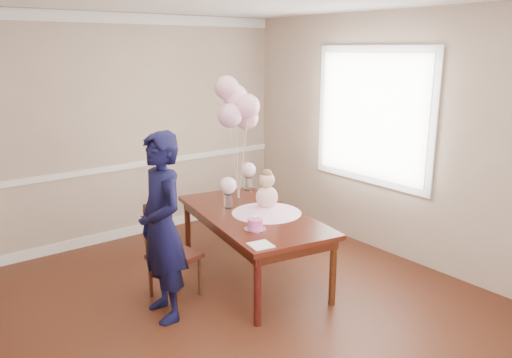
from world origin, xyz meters
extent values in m
cube|color=#34160D|center=(0.00, 0.00, 0.00)|extent=(4.50, 5.00, 0.00)
cube|color=tan|center=(0.00, 2.50, 1.35)|extent=(4.50, 0.02, 2.70)
cube|color=tan|center=(2.25, 0.00, 1.35)|extent=(0.02, 5.00, 2.70)
cube|color=white|center=(0.00, 2.49, 0.90)|extent=(4.50, 0.02, 0.07)
cube|color=white|center=(0.00, 2.49, 2.63)|extent=(4.50, 0.02, 0.12)
cube|color=white|center=(0.00, 2.49, 0.06)|extent=(4.50, 0.02, 0.12)
cube|color=silver|center=(2.23, 0.50, 1.55)|extent=(0.02, 1.66, 1.56)
cube|color=white|center=(2.21, 0.50, 1.55)|extent=(0.01, 1.50, 1.40)
cube|color=black|center=(0.60, 0.61, 0.67)|extent=(1.23, 1.98, 0.05)
cube|color=black|center=(0.60, 0.61, 0.60)|extent=(1.13, 1.87, 0.09)
cylinder|color=black|center=(0.07, -0.16, 0.32)|extent=(0.07, 0.07, 0.65)
cylinder|color=black|center=(0.83, -0.29, 0.32)|extent=(0.07, 0.07, 0.65)
cylinder|color=black|center=(0.37, 1.52, 0.32)|extent=(0.07, 0.07, 0.65)
cylinder|color=black|center=(1.13, 1.38, 0.32)|extent=(0.07, 0.07, 0.65)
cone|color=#F7B6D8|center=(0.73, 0.54, 0.74)|extent=(0.81, 0.81, 0.09)
sphere|color=#FFA1C4|center=(0.73, 0.54, 0.86)|extent=(0.22, 0.22, 0.22)
sphere|color=beige|center=(0.73, 0.54, 1.03)|extent=(0.16, 0.16, 0.16)
sphere|color=brown|center=(0.73, 0.54, 1.09)|extent=(0.11, 0.11, 0.11)
cylinder|color=#B9B9BE|center=(0.35, 0.24, 0.70)|extent=(0.24, 0.24, 0.01)
cylinder|color=#DC4599|center=(0.35, 0.24, 0.75)|extent=(0.16, 0.16, 0.09)
sphere|color=white|center=(0.35, 0.24, 0.81)|extent=(0.03, 0.03, 0.03)
sphere|color=silver|center=(0.38, 0.25, 0.81)|extent=(0.03, 0.03, 0.03)
cylinder|color=silver|center=(0.51, 0.91, 0.77)|extent=(0.11, 0.11, 0.15)
sphere|color=beige|center=(0.51, 0.91, 0.93)|extent=(0.18, 0.18, 0.18)
cylinder|color=white|center=(1.08, 1.32, 0.77)|extent=(0.11, 0.11, 0.15)
sphere|color=#F5CED5|center=(1.08, 1.32, 0.93)|extent=(0.18, 0.18, 0.18)
cube|color=silver|center=(0.14, -0.10, 0.70)|extent=(0.21, 0.21, 0.01)
cylinder|color=silver|center=(0.78, 1.10, 0.70)|extent=(0.04, 0.04, 0.02)
sphere|color=#DB9BBA|center=(0.69, 1.11, 1.62)|extent=(0.26, 0.26, 0.26)
sphere|color=#E9A5BF|center=(0.86, 1.03, 1.71)|extent=(0.26, 0.26, 0.26)
sphere|color=#F4ADD2|center=(0.81, 1.18, 1.80)|extent=(0.26, 0.26, 0.26)
sphere|color=#DB9BB2|center=(0.73, 1.22, 1.89)|extent=(0.26, 0.26, 0.26)
sphere|color=#DE9DAA|center=(0.93, 1.15, 1.57)|extent=(0.26, 0.26, 0.26)
cylinder|color=silver|center=(0.73, 1.10, 1.09)|extent=(0.08, 0.02, 0.77)
cylinder|color=white|center=(0.82, 1.07, 1.14)|extent=(0.09, 0.06, 0.86)
cylinder|color=white|center=(0.80, 1.14, 1.18)|extent=(0.04, 0.08, 0.96)
cylinder|color=white|center=(0.75, 1.16, 1.23)|extent=(0.06, 0.11, 1.05)
cylinder|color=white|center=(0.85, 1.12, 1.07)|extent=(0.14, 0.04, 0.72)
cube|color=#38130F|center=(-0.22, 0.74, 0.41)|extent=(0.47, 0.47, 0.05)
cylinder|color=#34150E|center=(-0.35, 0.55, 0.20)|extent=(0.04, 0.04, 0.39)
cylinder|color=#331A0D|center=(-0.03, 0.61, 0.20)|extent=(0.04, 0.04, 0.39)
cylinder|color=#39170F|center=(-0.42, 0.87, 0.20)|extent=(0.04, 0.04, 0.39)
cylinder|color=#34180E|center=(-0.10, 0.93, 0.20)|extent=(0.04, 0.04, 0.39)
cylinder|color=#36180E|center=(-0.37, 0.54, 0.67)|extent=(0.04, 0.04, 0.51)
cylinder|color=#321C0D|center=(-0.44, 0.86, 0.67)|extent=(0.04, 0.04, 0.51)
cube|color=#341C0E|center=(-0.40, 0.70, 0.56)|extent=(0.10, 0.36, 0.05)
cube|color=#32190D|center=(-0.40, 0.70, 0.71)|extent=(0.10, 0.36, 0.05)
cube|color=#371B0F|center=(-0.40, 0.70, 0.85)|extent=(0.10, 0.36, 0.05)
imported|color=black|center=(-0.47, 0.48, 0.82)|extent=(0.45, 0.63, 1.64)
camera|label=1|loc=(-2.27, -3.17, 2.29)|focal=35.00mm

